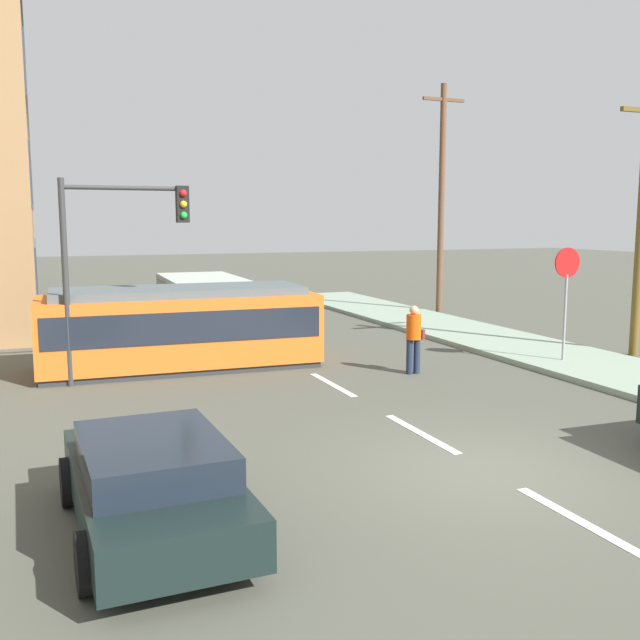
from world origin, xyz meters
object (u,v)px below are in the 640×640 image
object	(u,v)px
parked_sedan_near	(152,482)
utility_pole_mid	(441,196)
traffic_light_mast	(118,240)
streetcar_tram	(180,326)
stop_sign	(567,280)
city_bus	(204,299)
pedestrian_crossing	(414,335)

from	to	relation	value
parked_sedan_near	utility_pole_mid	xyz separation A→B (m)	(13.75, 16.24, 4.02)
parked_sedan_near	traffic_light_mast	world-z (taller)	traffic_light_mast
streetcar_tram	stop_sign	world-z (taller)	stop_sign
city_bus	streetcar_tram	bearing A→B (deg)	-107.55
city_bus	stop_sign	distance (m)	12.09
stop_sign	streetcar_tram	bearing A→B (deg)	160.06
pedestrian_crossing	traffic_light_mast	xyz separation A→B (m)	(-6.64, 1.70, 2.31)
city_bus	traffic_light_mast	xyz separation A→B (m)	(-3.52, -7.41, 2.24)
parked_sedan_near	stop_sign	bearing A→B (deg)	28.43
streetcar_tram	utility_pole_mid	distance (m)	13.93
pedestrian_crossing	stop_sign	bearing A→B (deg)	-7.22
streetcar_tram	parked_sedan_near	xyz separation A→B (m)	(-2.12, -9.46, -0.44)
utility_pole_mid	streetcar_tram	bearing A→B (deg)	-149.78
pedestrian_crossing	traffic_light_mast	size ratio (longest dim) A/B	0.36
parked_sedan_near	streetcar_tram	bearing A→B (deg)	77.38
pedestrian_crossing	traffic_light_mast	world-z (taller)	traffic_light_mast
city_bus	utility_pole_mid	world-z (taller)	utility_pole_mid
city_bus	traffic_light_mast	world-z (taller)	traffic_light_mast
city_bus	pedestrian_crossing	bearing A→B (deg)	-71.11
stop_sign	utility_pole_mid	world-z (taller)	utility_pole_mid
parked_sedan_near	traffic_light_mast	distance (m)	8.77
traffic_light_mast	utility_pole_mid	world-z (taller)	utility_pole_mid
parked_sedan_near	traffic_light_mast	xyz separation A→B (m)	(0.59, 8.35, 2.63)
pedestrian_crossing	traffic_light_mast	distance (m)	7.24
streetcar_tram	pedestrian_crossing	distance (m)	5.84
streetcar_tram	parked_sedan_near	bearing A→B (deg)	-102.62
stop_sign	traffic_light_mast	bearing A→B (deg)	168.32
city_bus	utility_pole_mid	bearing A→B (deg)	2.84
streetcar_tram	city_bus	size ratio (longest dim) A/B	1.29
stop_sign	utility_pole_mid	distance (m)	10.68
stop_sign	utility_pole_mid	xyz separation A→B (m)	(2.43, 10.11, 2.45)
pedestrian_crossing	stop_sign	distance (m)	4.30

